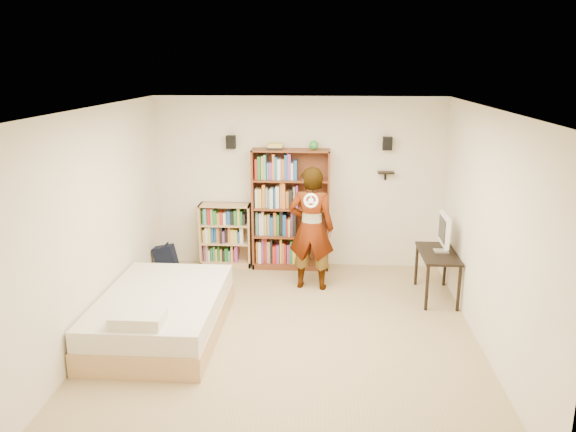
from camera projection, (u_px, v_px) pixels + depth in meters
name	position (u px, v px, depth m)	size (l,w,h in m)	color
ground	(288.00, 334.00, 6.81)	(4.50, 5.00, 0.01)	tan
room_shell	(288.00, 192.00, 6.35)	(4.52, 5.02, 2.71)	white
crown_molding	(288.00, 111.00, 6.11)	(4.50, 5.00, 0.06)	white
speaker_left	(231.00, 142.00, 8.67)	(0.14, 0.12, 0.20)	black
speaker_right	(387.00, 143.00, 8.51)	(0.14, 0.12, 0.20)	black
wall_shelf	(386.00, 173.00, 8.64)	(0.25, 0.16, 0.03)	black
tall_bookshelf	(291.00, 210.00, 8.81)	(1.20, 0.35, 1.91)	brown
low_bookshelf	(226.00, 235.00, 9.01)	(0.82, 0.31, 1.02)	tan
computer_desk	(437.00, 275.00, 7.80)	(0.48, 0.97, 0.66)	black
imac	(442.00, 233.00, 7.68)	(0.11, 0.53, 0.53)	white
daybed	(162.00, 309.00, 6.76)	(1.40, 2.16, 0.64)	silver
person	(311.00, 228.00, 8.01)	(0.66, 0.43, 1.80)	black
wii_wheel	(311.00, 201.00, 7.56)	(0.20, 0.20, 0.04)	white
navy_bag	(166.00, 259.00, 8.70)	(0.35, 0.23, 0.47)	black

